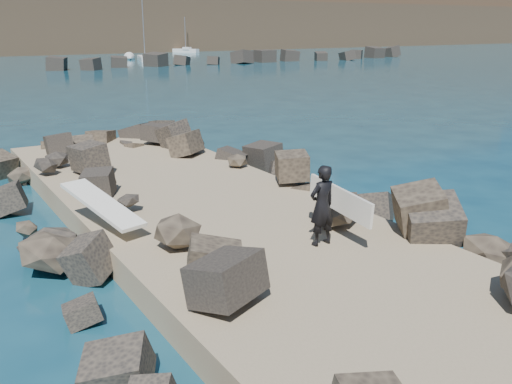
% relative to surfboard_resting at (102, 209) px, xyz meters
% --- Properties ---
extents(ground, '(800.00, 800.00, 0.00)m').
position_rel_surfboard_resting_xyz_m(ground, '(2.71, -0.95, -1.04)').
color(ground, '#0F384C').
rests_on(ground, ground).
extents(jetty, '(6.00, 26.00, 0.60)m').
position_rel_surfboard_resting_xyz_m(jetty, '(2.71, -2.95, -0.74)').
color(jetty, '#8C7759').
rests_on(jetty, ground).
extents(riprap_left, '(2.60, 22.00, 1.00)m').
position_rel_surfboard_resting_xyz_m(riprap_left, '(-0.19, -2.45, -0.54)').
color(riprap_left, black).
rests_on(riprap_left, ground).
extents(riprap_right, '(2.60, 22.00, 1.00)m').
position_rel_surfboard_resting_xyz_m(riprap_right, '(5.61, -2.45, -0.54)').
color(riprap_right, black).
rests_on(riprap_right, ground).
extents(breakwater_secondary, '(52.00, 4.00, 1.20)m').
position_rel_surfboard_resting_xyz_m(breakwater_secondary, '(37.71, 54.05, -0.44)').
color(breakwater_secondary, black).
rests_on(breakwater_secondary, ground).
extents(surfboard_resting, '(1.22, 2.52, 0.08)m').
position_rel_surfboard_resting_xyz_m(surfboard_resting, '(0.00, 0.00, 0.00)').
color(surfboard_resting, white).
rests_on(surfboard_resting, riprap_left).
extents(surfer_with_board, '(0.84, 2.05, 1.65)m').
position_rel_surfboard_resting_xyz_m(surfer_with_board, '(3.52, -3.25, 0.39)').
color(surfer_with_board, black).
rests_on(surfer_with_board, jetty).
extents(sailboat_f, '(3.65, 5.02, 6.45)m').
position_rel_surfboard_resting_xyz_m(sailboat_f, '(42.54, 87.10, -0.69)').
color(sailboat_f, silver).
rests_on(sailboat_f, ground).
extents(sailboat_d, '(3.49, 7.40, 8.72)m').
position_rel_surfboard_resting_xyz_m(sailboat_d, '(26.79, 66.82, -0.69)').
color(sailboat_d, silver).
rests_on(sailboat_d, ground).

